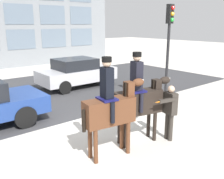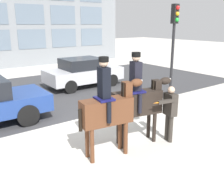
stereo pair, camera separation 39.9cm
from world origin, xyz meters
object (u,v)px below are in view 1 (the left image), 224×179
(mounted_horse_companion, at_px, (139,99))
(traffic_light, at_px, (169,40))
(street_car_far_lane, at_px, (77,72))
(mounted_horse_lead, at_px, (111,108))
(pedestrian_bystander, at_px, (170,109))

(mounted_horse_companion, bearing_deg, traffic_light, 38.90)
(mounted_horse_companion, relative_size, street_car_far_lane, 0.64)
(mounted_horse_lead, bearing_deg, pedestrian_bystander, -3.43)
(pedestrian_bystander, height_order, traffic_light, traffic_light)
(mounted_horse_lead, xyz_separation_m, mounted_horse_companion, (1.10, 0.10, -0.01))
(pedestrian_bystander, bearing_deg, traffic_light, -128.14)
(mounted_horse_companion, distance_m, traffic_light, 3.88)
(pedestrian_bystander, relative_size, traffic_light, 0.41)
(street_car_far_lane, bearing_deg, traffic_light, -77.18)
(pedestrian_bystander, distance_m, street_car_far_lane, 7.33)
(mounted_horse_lead, distance_m, street_car_far_lane, 7.54)
(mounted_horse_lead, relative_size, pedestrian_bystander, 1.57)
(mounted_horse_lead, xyz_separation_m, pedestrian_bystander, (1.87, -0.38, -0.34))
(pedestrian_bystander, bearing_deg, street_car_far_lane, -88.88)
(mounted_horse_companion, relative_size, pedestrian_bystander, 1.58)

